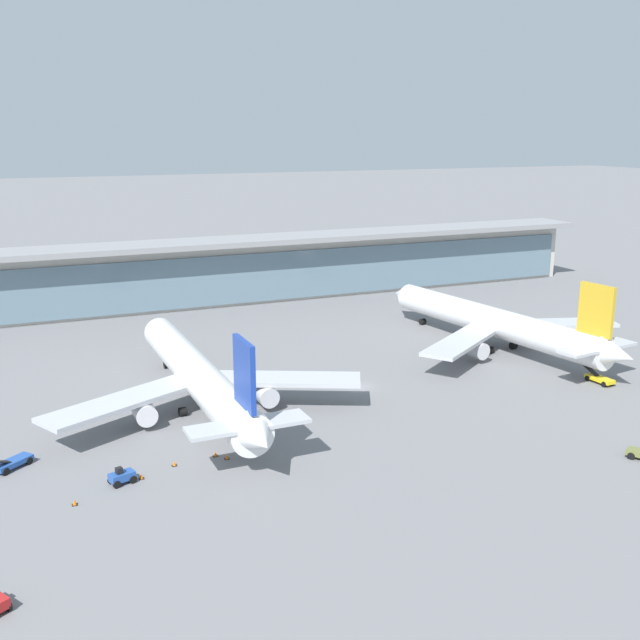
{
  "coord_description": "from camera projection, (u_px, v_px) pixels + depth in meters",
  "views": [
    {
      "loc": [
        -49.64,
        -99.66,
        38.88
      ],
      "look_at": [
        0.0,
        15.27,
        7.27
      ],
      "focal_mm": 42.0,
      "sensor_mm": 36.0,
      "label": 1
    }
  ],
  "objects": [
    {
      "name": "ground_plane",
      "position": [
        359.0,
        387.0,
        117.31
      ],
      "size": [
        1200.0,
        1200.0,
        0.0
      ],
      "primitive_type": "plane",
      "color": "slate"
    },
    {
      "name": "safety_cone_charlie",
      "position": [
        227.0,
        457.0,
        91.36
      ],
      "size": [
        0.62,
        0.62,
        0.7
      ],
      "color": "orange",
      "rests_on": "ground"
    },
    {
      "name": "service_truck_by_tail_blue",
      "position": [
        122.0,
        477.0,
        84.82
      ],
      "size": [
        3.22,
        2.44,
        2.05
      ],
      "color": "#234C9E",
      "rests_on": "ground"
    },
    {
      "name": "service_truck_mid_apron_blue",
      "position": [
        11.0,
        463.0,
        88.53
      ],
      "size": [
        6.2,
        5.24,
        2.7
      ],
      "color": "#234C9E",
      "rests_on": "ground"
    },
    {
      "name": "safety_cone_alpha",
      "position": [
        141.0,
        476.0,
        86.13
      ],
      "size": [
        0.62,
        0.62,
        0.7
      ],
      "color": "orange",
      "rests_on": "ground"
    },
    {
      "name": "service_truck_under_wing_yellow",
      "position": [
        599.0,
        378.0,
        118.92
      ],
      "size": [
        2.23,
        6.88,
        2.7
      ],
      "color": "yellow",
      "rests_on": "ground"
    },
    {
      "name": "airliner_centre_stand",
      "position": [
        497.0,
        323.0,
        136.32
      ],
      "size": [
        45.2,
        59.27,
        15.8
      ],
      "color": "white",
      "rests_on": "ground"
    },
    {
      "name": "safety_cone_delta",
      "position": [
        215.0,
        454.0,
        92.11
      ],
      "size": [
        0.62,
        0.62,
        0.7
      ],
      "color": "orange",
      "rests_on": "ground"
    },
    {
      "name": "airliner_left_stand",
      "position": [
        199.0,
        376.0,
        106.56
      ],
      "size": [
        45.66,
        59.22,
        15.8
      ],
      "color": "white",
      "rests_on": "ground"
    },
    {
      "name": "terminal_building",
      "position": [
        235.0,
        269.0,
        173.16
      ],
      "size": [
        183.6,
        12.8,
        15.2
      ],
      "color": "beige",
      "rests_on": "ground"
    },
    {
      "name": "safety_cone_echo",
      "position": [
        75.0,
        502.0,
        80.09
      ],
      "size": [
        0.62,
        0.62,
        0.7
      ],
      "color": "orange",
      "rests_on": "ground"
    },
    {
      "name": "safety_cone_bravo",
      "position": [
        174.0,
        463.0,
        89.48
      ],
      "size": [
        0.62,
        0.62,
        0.7
      ],
      "color": "orange",
      "rests_on": "ground"
    }
  ]
}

